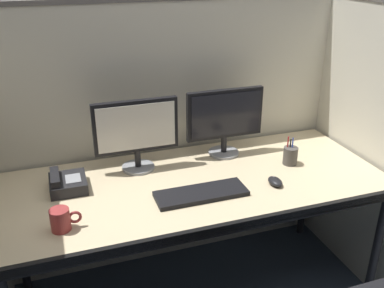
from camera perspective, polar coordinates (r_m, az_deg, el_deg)
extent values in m
cube|color=beige|center=(2.48, -2.93, 0.48)|extent=(2.20, 0.05, 1.55)
cube|color=beige|center=(2.50, 23.31, -1.37)|extent=(0.05, 1.40, 1.55)
cube|color=beige|center=(2.13, 0.43, -5.45)|extent=(1.90, 0.80, 0.04)
cube|color=black|center=(1.82, 4.52, -11.21)|extent=(1.90, 0.02, 0.05)
cylinder|color=black|center=(2.50, 23.43, -12.82)|extent=(0.04, 0.04, 0.70)
cylinder|color=black|center=(2.54, -22.14, -11.93)|extent=(0.04, 0.04, 0.70)
cylinder|color=black|center=(2.93, 14.88, -5.69)|extent=(0.04, 0.04, 0.70)
cylinder|color=gray|center=(2.25, -7.20, -3.10)|extent=(0.17, 0.17, 0.01)
cylinder|color=black|center=(2.23, -7.27, -1.91)|extent=(0.03, 0.03, 0.09)
cube|color=black|center=(2.15, -7.52, 2.40)|extent=(0.43, 0.03, 0.27)
cube|color=silver|center=(2.14, -7.42, 2.23)|extent=(0.39, 0.01, 0.23)
cylinder|color=gray|center=(2.40, 4.24, -1.14)|extent=(0.17, 0.17, 0.01)
cylinder|color=black|center=(2.38, 4.28, -0.01)|extent=(0.03, 0.03, 0.09)
cube|color=black|center=(2.31, 4.41, 4.07)|extent=(0.43, 0.03, 0.27)
cube|color=black|center=(2.30, 4.59, 3.92)|extent=(0.39, 0.01, 0.23)
cube|color=black|center=(1.99, 1.23, -6.64)|extent=(0.43, 0.15, 0.02)
ellipsoid|color=black|center=(2.12, 11.07, -4.95)|extent=(0.06, 0.10, 0.03)
cylinder|color=#59595B|center=(2.12, 10.86, -4.42)|extent=(0.01, 0.01, 0.01)
cylinder|color=#993333|center=(1.82, -17.22, -9.66)|extent=(0.08, 0.08, 0.09)
torus|color=#993333|center=(1.82, -15.38, -9.42)|extent=(0.06, 0.01, 0.06)
cube|color=black|center=(2.12, -16.23, -5.13)|extent=(0.17, 0.19, 0.06)
cube|color=black|center=(2.10, -17.86, -4.25)|extent=(0.04, 0.17, 0.03)
cube|color=gray|center=(2.10, -15.62, -4.47)|extent=(0.07, 0.09, 0.00)
cylinder|color=#4C4742|center=(2.32, 13.01, -1.54)|extent=(0.08, 0.08, 0.09)
cylinder|color=red|center=(2.31, 12.63, -0.67)|extent=(0.01, 0.01, 0.14)
cylinder|color=#263FB2|center=(2.31, 13.22, -0.78)|extent=(0.01, 0.01, 0.14)
cylinder|color=black|center=(2.32, 12.95, -0.82)|extent=(0.01, 0.01, 0.13)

